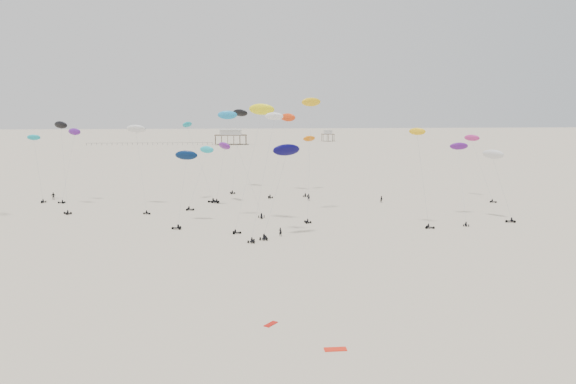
{
  "coord_description": "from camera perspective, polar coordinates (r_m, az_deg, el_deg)",
  "views": [
    {
      "loc": [
        -11.56,
        -20.85,
        23.27
      ],
      "look_at": [
        0.0,
        88.0,
        7.0
      ],
      "focal_mm": 35.0,
      "sensor_mm": 36.0,
      "label": 1
    }
  ],
  "objects": [
    {
      "name": "spectator_1",
      "position": [
        142.46,
        9.48,
        -1.06
      ],
      "size": [
        0.98,
        0.62,
        1.92
      ],
      "primitive_type": "imported",
      "rotation": [
        0.0,
        0.0,
        6.36
      ],
      "color": "black",
      "rests_on": "ground"
    },
    {
      "name": "rig_17",
      "position": [
        142.67,
        -21.96,
        4.49
      ],
      "size": [
        7.33,
        15.91,
        22.48
      ],
      "rotation": [
        0.0,
        0.0,
        0.98
      ],
      "color": "black",
      "rests_on": "ground"
    },
    {
      "name": "rig_13",
      "position": [
        115.97,
        -10.46,
        2.4
      ],
      "size": [
        5.06,
        9.86,
        15.48
      ],
      "rotation": [
        0.0,
        0.0,
        1.56
      ],
      "color": "black",
      "rests_on": "ground"
    },
    {
      "name": "rig_19",
      "position": [
        157.34,
        -0.25,
        6.56
      ],
      "size": [
        9.56,
        16.54,
        24.02
      ],
      "rotation": [
        0.0,
        0.0,
        0.34
      ],
      "color": "black",
      "rests_on": "ground"
    },
    {
      "name": "grounded_kite_b",
      "position": [
        62.83,
        -1.76,
        -13.29
      ],
      "size": [
        1.69,
        1.83,
        0.07
      ],
      "primitive_type": "cube",
      "rotation": [
        0.0,
        0.0,
        0.88
      ],
      "color": "#BB130B",
      "rests_on": "ground"
    },
    {
      "name": "ground_plane",
      "position": [
        222.37,
        -3.05,
        2.44
      ],
      "size": [
        900.0,
        900.0,
        0.0
      ],
      "primitive_type": "plane",
      "color": "#C4B29B"
    },
    {
      "name": "rig_16",
      "position": [
        101.45,
        -0.58,
        2.68
      ],
      "size": [
        8.21,
        6.05,
        17.24
      ],
      "rotation": [
        0.0,
        0.0,
        5.97
      ],
      "color": "black",
      "rests_on": "ground"
    },
    {
      "name": "rig_0",
      "position": [
        119.9,
        -5.16,
        4.81
      ],
      "size": [
        9.81,
        3.96,
        22.96
      ],
      "rotation": [
        0.0,
        0.0,
        3.11
      ],
      "color": "black",
      "rests_on": "ground"
    },
    {
      "name": "pier_fence",
      "position": [
        374.94,
        -13.83,
        4.77
      ],
      "size": [
        80.2,
        0.2,
        1.5
      ],
      "color": "black",
      "rests_on": "ground"
    },
    {
      "name": "rig_18",
      "position": [
        125.92,
        17.1,
        3.0
      ],
      "size": [
        5.83,
        14.0,
        18.56
      ],
      "rotation": [
        0.0,
        0.0,
        5.96
      ],
      "color": "black",
      "rests_on": "ground"
    },
    {
      "name": "rig_3",
      "position": [
        154.85,
        -24.16,
        3.07
      ],
      "size": [
        5.01,
        6.0,
        16.96
      ],
      "rotation": [
        0.0,
        0.0,
        3.05
      ],
      "color": "black",
      "rests_on": "ground"
    },
    {
      "name": "rig_20",
      "position": [
        141.25,
        -6.65,
        3.56
      ],
      "size": [
        5.68,
        5.87,
        15.33
      ],
      "rotation": [
        0.0,
        0.0,
        1.49
      ],
      "color": "black",
      "rests_on": "ground"
    },
    {
      "name": "rig_8",
      "position": [
        124.86,
        2.3,
        7.29
      ],
      "size": [
        6.19,
        16.48,
        27.24
      ],
      "rotation": [
        0.0,
        0.0,
        0.45
      ],
      "color": "black",
      "rests_on": "ground"
    },
    {
      "name": "grounded_kite_a",
      "position": [
        57.01,
        4.83,
        -15.67
      ],
      "size": [
        2.2,
        0.91,
        0.08
      ],
      "primitive_type": "cube",
      "rotation": [
        0.0,
        0.0,
        -0.0
      ],
      "color": "red",
      "rests_on": "ground"
    },
    {
      "name": "rig_4",
      "position": [
        155.9,
        18.51,
        4.2
      ],
      "size": [
        4.35,
        14.19,
        18.17
      ],
      "rotation": [
        0.0,
        0.0,
        4.0
      ],
      "color": "black",
      "rests_on": "ground"
    },
    {
      "name": "rig_14",
      "position": [
        114.24,
        -2.9,
        7.46
      ],
      "size": [
        9.55,
        14.56,
        25.73
      ],
      "rotation": [
        0.0,
        0.0,
        4.72
      ],
      "color": "black",
      "rests_on": "ground"
    },
    {
      "name": "spectator_0",
      "position": [
        103.69,
        -0.77,
        -4.52
      ],
      "size": [
        0.85,
        0.79,
        1.93
      ],
      "primitive_type": "imported",
      "rotation": [
        0.0,
        0.0,
        2.57
      ],
      "color": "black",
      "rests_on": "ground"
    },
    {
      "name": "rig_12",
      "position": [
        150.82,
        -21.13,
        4.26
      ],
      "size": [
        6.07,
        6.06,
        18.57
      ],
      "rotation": [
        0.0,
        0.0,
        1.44
      ],
      "color": "black",
      "rests_on": "ground"
    },
    {
      "name": "rig_11",
      "position": [
        114.1,
        13.42,
        2.67
      ],
      "size": [
        4.41,
        6.77,
        19.62
      ],
      "rotation": [
        0.0,
        0.0,
        4.24
      ],
      "color": "black",
      "rests_on": "ground"
    },
    {
      "name": "spectator_3",
      "position": [
        143.78,
        2.1,
        -0.86
      ],
      "size": [
        0.92,
        0.8,
        2.11
      ],
      "primitive_type": "imported",
      "rotation": [
        0.0,
        0.0,
        2.72
      ],
      "color": "black",
      "rests_on": "ground"
    },
    {
      "name": "rig_15",
      "position": [
        165.64,
        -4.97,
        7.2
      ],
      "size": [
        6.75,
        17.14,
        24.8
      ],
      "rotation": [
        0.0,
        0.0,
        0.51
      ],
      "color": "black",
      "rests_on": "ground"
    },
    {
      "name": "rig_2",
      "position": [
        143.56,
        -9.18,
        3.68
      ],
      "size": [
        8.9,
        7.73,
        20.25
      ],
      "rotation": [
        0.0,
        0.0,
        1.86
      ],
      "color": "black",
      "rests_on": "ground"
    },
    {
      "name": "spectator_2",
      "position": [
        157.2,
        -22.72,
        -0.72
      ],
      "size": [
        1.43,
        0.96,
        2.23
      ],
      "primitive_type": "imported",
      "rotation": [
        0.0,
        0.0,
        6.49
      ],
      "color": "black",
      "rests_on": "ground"
    },
    {
      "name": "rig_5",
      "position": [
        101.63,
        -2.17,
        3.52
      ],
      "size": [
        7.44,
        9.92,
        23.0
      ],
      "rotation": [
        0.0,
        0.0,
        5.88
      ],
      "color": "black",
      "rests_on": "ground"
    },
    {
      "name": "rig_1",
      "position": [
        158.56,
        2.05,
        3.89
      ],
      "size": [
        5.89,
        16.54,
        19.48
      ],
      "rotation": [
        0.0,
        0.0,
        6.21
      ],
      "color": "black",
      "rests_on": "ground"
    },
    {
      "name": "rig_7",
      "position": [
        134.68,
        -8.71,
        2.7
      ],
      "size": [
        6.99,
        8.79,
        14.9
      ],
      "rotation": [
        0.0,
        0.0,
        4.51
      ],
      "color": "black",
      "rests_on": "ground"
    },
    {
      "name": "pavilion_small",
      "position": [
        407.67,
        4.07,
        5.65
      ],
      "size": [
        9.0,
        7.0,
        8.0
      ],
      "color": "brown",
      "rests_on": "ground"
    },
    {
      "name": "rig_9",
      "position": [
        126.1,
        20.41,
        2.41
      ],
      "size": [
        5.31,
        8.24,
        14.95
      ],
      "rotation": [
        0.0,
        0.0,
        1.58
      ],
      "color": "black",
      "rests_on": "ground"
    },
    {
      "name": "pavilion_main",
      "position": [
        371.34,
        -5.84,
        5.47
      ],
      "size": [
        21.0,
        13.0,
        9.8
      ],
      "color": "brown",
      "rests_on": "ground"
    },
    {
      "name": "rig_6",
      "position": [
        138.89,
        -15.06,
        5.34
      ],
      "size": [
        7.46,
        15.82,
        21.75
      ],
      "rotation": [
        0.0,
        0.0,
        4.1
      ],
      "color": "black",
      "rests_on": "ground"
    }
  ]
}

